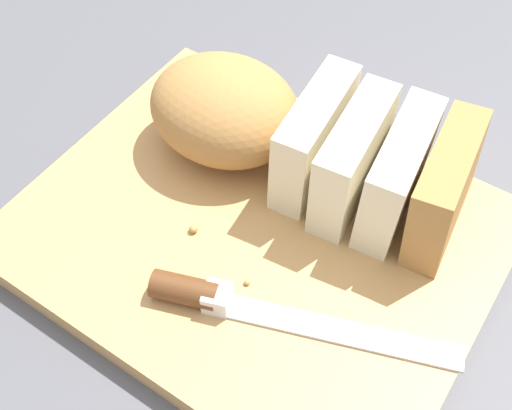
% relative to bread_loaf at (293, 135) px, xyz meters
% --- Properties ---
extents(ground_plane, '(3.00, 3.00, 0.00)m').
position_rel_bread_loaf_xyz_m(ground_plane, '(0.01, -0.07, -0.07)').
color(ground_plane, '#4C4C51').
extents(cutting_board, '(0.39, 0.31, 0.02)m').
position_rel_bread_loaf_xyz_m(cutting_board, '(0.01, -0.07, -0.05)').
color(cutting_board, tan).
rests_on(cutting_board, ground_plane).
extents(bread_loaf, '(0.29, 0.14, 0.09)m').
position_rel_bread_loaf_xyz_m(bread_loaf, '(0.00, 0.00, 0.00)').
color(bread_loaf, '#A8753D').
rests_on(bread_loaf, cutting_board).
extents(bread_knife, '(0.23, 0.09, 0.02)m').
position_rel_bread_loaf_xyz_m(bread_knife, '(0.03, -0.15, -0.03)').
color(bread_knife, silver).
rests_on(bread_knife, cutting_board).
extents(crumb_near_knife, '(0.00, 0.00, 0.00)m').
position_rel_bread_loaf_xyz_m(crumb_near_knife, '(0.03, -0.12, -0.04)').
color(crumb_near_knife, tan).
rests_on(crumb_near_knife, cutting_board).
extents(crumb_near_loaf, '(0.01, 0.01, 0.01)m').
position_rel_bread_loaf_xyz_m(crumb_near_loaf, '(-0.03, -0.10, -0.04)').
color(crumb_near_loaf, tan).
rests_on(crumb_near_loaf, cutting_board).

